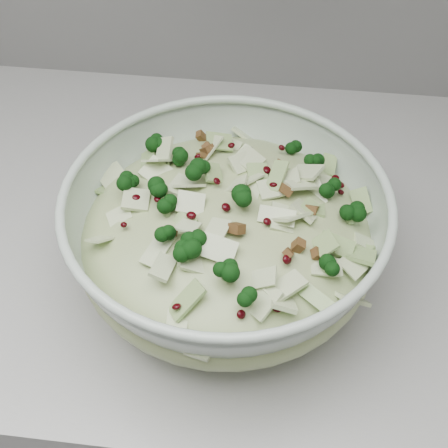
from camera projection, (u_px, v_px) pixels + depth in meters
The scene contains 2 objects.
mixing_bowl at pixel (226, 238), 0.63m from camera, with size 0.42×0.42×0.13m.
salad at pixel (226, 224), 0.62m from camera, with size 0.39×0.39×0.13m.
Camera 1 is at (-0.36, 1.19, 1.44)m, focal length 50.00 mm.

